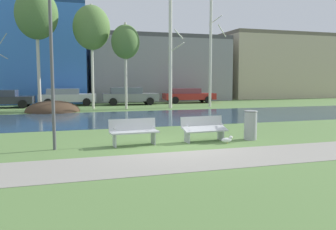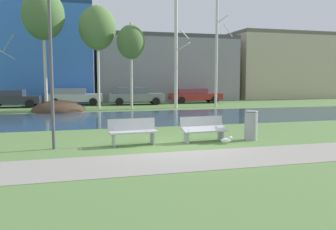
{
  "view_description": "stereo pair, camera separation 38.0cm",
  "coord_description": "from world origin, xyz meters",
  "px_view_note": "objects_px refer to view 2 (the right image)",
  "views": [
    {
      "loc": [
        -3.5,
        -10.46,
        2.18
      ],
      "look_at": [
        0.18,
        1.5,
        0.88
      ],
      "focal_mm": 37.01,
      "sensor_mm": 36.0,
      "label": 1
    },
    {
      "loc": [
        -3.14,
        -10.56,
        2.18
      ],
      "look_at": [
        0.18,
        1.5,
        0.88
      ],
      "focal_mm": 37.01,
      "sensor_mm": 36.0,
      "label": 2
    }
  ],
  "objects_px": {
    "parked_wagon_fourth_red": "(194,95)",
    "streetlamp": "(50,28)",
    "parked_van_nearest_dark": "(12,98)",
    "parked_sedan_second_silver": "(74,96)",
    "bench_left": "(133,131)",
    "parked_hatch_third_grey": "(135,95)",
    "trash_bin": "(251,125)",
    "seagull": "(227,140)",
    "bench_right": "(204,128)"
  },
  "relations": [
    {
      "from": "parked_wagon_fourth_red",
      "to": "streetlamp",
      "type": "bearing_deg",
      "value": -121.22
    },
    {
      "from": "parked_van_nearest_dark",
      "to": "parked_sedan_second_silver",
      "type": "height_order",
      "value": "parked_sedan_second_silver"
    },
    {
      "from": "bench_left",
      "to": "streetlamp",
      "type": "height_order",
      "value": "streetlamp"
    },
    {
      "from": "streetlamp",
      "to": "parked_van_nearest_dark",
      "type": "height_order",
      "value": "streetlamp"
    },
    {
      "from": "streetlamp",
      "to": "parked_hatch_third_grey",
      "type": "xyz_separation_m",
      "value": [
        5.81,
        18.22,
        -2.93
      ]
    },
    {
      "from": "trash_bin",
      "to": "parked_wagon_fourth_red",
      "type": "bearing_deg",
      "value": 76.18
    },
    {
      "from": "seagull",
      "to": "streetlamp",
      "type": "xyz_separation_m",
      "value": [
        -5.59,
        0.64,
        3.58
      ]
    },
    {
      "from": "seagull",
      "to": "parked_hatch_third_grey",
      "type": "bearing_deg",
      "value": 89.31
    },
    {
      "from": "bench_left",
      "to": "seagull",
      "type": "height_order",
      "value": "bench_left"
    },
    {
      "from": "bench_right",
      "to": "parked_hatch_third_grey",
      "type": "xyz_separation_m",
      "value": [
        0.82,
        18.23,
        0.31
      ]
    },
    {
      "from": "bench_right",
      "to": "parked_sedan_second_silver",
      "type": "bearing_deg",
      "value": 102.91
    },
    {
      "from": "bench_right",
      "to": "streetlamp",
      "type": "xyz_separation_m",
      "value": [
        -5.0,
        0.01,
        3.24
      ]
    },
    {
      "from": "parked_van_nearest_dark",
      "to": "parked_sedan_second_silver",
      "type": "bearing_deg",
      "value": 13.35
    },
    {
      "from": "trash_bin",
      "to": "parked_sedan_second_silver",
      "type": "height_order",
      "value": "parked_sedan_second_silver"
    },
    {
      "from": "parked_van_nearest_dark",
      "to": "parked_hatch_third_grey",
      "type": "relative_size",
      "value": 0.87
    },
    {
      "from": "bench_right",
      "to": "streetlamp",
      "type": "height_order",
      "value": "streetlamp"
    },
    {
      "from": "seagull",
      "to": "parked_wagon_fourth_red",
      "type": "bearing_deg",
      "value": 73.33
    },
    {
      "from": "seagull",
      "to": "bench_right",
      "type": "bearing_deg",
      "value": 133.22
    },
    {
      "from": "bench_right",
      "to": "seagull",
      "type": "relative_size",
      "value": 3.62
    },
    {
      "from": "bench_left",
      "to": "parked_hatch_third_grey",
      "type": "xyz_separation_m",
      "value": [
        3.32,
        18.23,
        0.31
      ]
    },
    {
      "from": "streetlamp",
      "to": "parked_van_nearest_dark",
      "type": "bearing_deg",
      "value": 102.5
    },
    {
      "from": "streetlamp",
      "to": "parked_sedan_second_silver",
      "type": "height_order",
      "value": "streetlamp"
    },
    {
      "from": "parked_hatch_third_grey",
      "to": "parked_wagon_fourth_red",
      "type": "distance_m",
      "value": 5.65
    },
    {
      "from": "trash_bin",
      "to": "seagull",
      "type": "relative_size",
      "value": 2.34
    },
    {
      "from": "streetlamp",
      "to": "parked_hatch_third_grey",
      "type": "relative_size",
      "value": 1.17
    },
    {
      "from": "bench_left",
      "to": "parked_sedan_second_silver",
      "type": "bearing_deg",
      "value": 95.53
    },
    {
      "from": "parked_van_nearest_dark",
      "to": "seagull",
      "type": "bearing_deg",
      "value": -62.63
    },
    {
      "from": "bench_left",
      "to": "bench_right",
      "type": "height_order",
      "value": "same"
    },
    {
      "from": "bench_right",
      "to": "parked_van_nearest_dark",
      "type": "distance_m",
      "value": 19.88
    },
    {
      "from": "parked_wagon_fourth_red",
      "to": "parked_van_nearest_dark",
      "type": "bearing_deg",
      "value": -175.9
    },
    {
      "from": "bench_left",
      "to": "streetlamp",
      "type": "distance_m",
      "value": 4.09
    },
    {
      "from": "parked_van_nearest_dark",
      "to": "bench_right",
      "type": "bearing_deg",
      "value": -63.31
    },
    {
      "from": "bench_right",
      "to": "seagull",
      "type": "bearing_deg",
      "value": -46.78
    },
    {
      "from": "bench_right",
      "to": "seagull",
      "type": "distance_m",
      "value": 0.93
    },
    {
      "from": "seagull",
      "to": "streetlamp",
      "type": "relative_size",
      "value": 0.08
    },
    {
      "from": "streetlamp",
      "to": "parked_wagon_fourth_red",
      "type": "height_order",
      "value": "streetlamp"
    },
    {
      "from": "trash_bin",
      "to": "parked_hatch_third_grey",
      "type": "height_order",
      "value": "parked_hatch_third_grey"
    },
    {
      "from": "streetlamp",
      "to": "parked_hatch_third_grey",
      "type": "bearing_deg",
      "value": 72.31
    },
    {
      "from": "trash_bin",
      "to": "parked_van_nearest_dark",
      "type": "distance_m",
      "value": 20.87
    },
    {
      "from": "bench_right",
      "to": "seagull",
      "type": "height_order",
      "value": "bench_right"
    },
    {
      "from": "trash_bin",
      "to": "parked_sedan_second_silver",
      "type": "xyz_separation_m",
      "value": [
        -6.07,
        19.03,
        0.21
      ]
    },
    {
      "from": "bench_left",
      "to": "parked_sedan_second_silver",
      "type": "distance_m",
      "value": 18.95
    },
    {
      "from": "streetlamp",
      "to": "parked_sedan_second_silver",
      "type": "distance_m",
      "value": 19.08
    },
    {
      "from": "bench_right",
      "to": "parked_wagon_fourth_red",
      "type": "xyz_separation_m",
      "value": [
        6.43,
        18.87,
        0.26
      ]
    },
    {
      "from": "parked_van_nearest_dark",
      "to": "parked_wagon_fourth_red",
      "type": "relative_size",
      "value": 0.86
    },
    {
      "from": "streetlamp",
      "to": "parked_wagon_fourth_red",
      "type": "distance_m",
      "value": 22.25
    },
    {
      "from": "streetlamp",
      "to": "parked_van_nearest_dark",
      "type": "xyz_separation_m",
      "value": [
        -3.93,
        17.75,
        -2.98
      ]
    },
    {
      "from": "parked_sedan_second_silver",
      "to": "parked_hatch_third_grey",
      "type": "bearing_deg",
      "value": -6.9
    },
    {
      "from": "parked_sedan_second_silver",
      "to": "parked_van_nearest_dark",
      "type": "bearing_deg",
      "value": -166.65
    },
    {
      "from": "trash_bin",
      "to": "parked_sedan_second_silver",
      "type": "distance_m",
      "value": 19.97
    }
  ]
}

